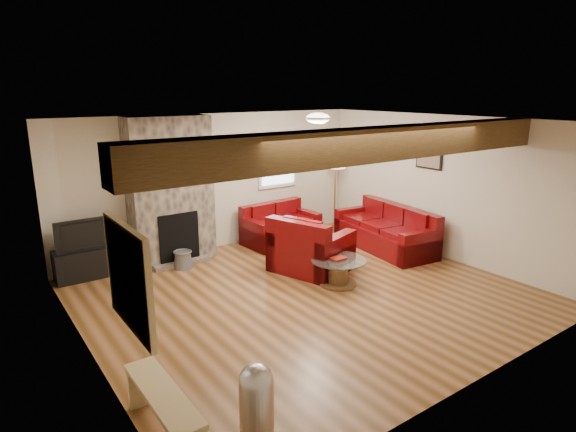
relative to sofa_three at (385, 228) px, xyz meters
The scene contains 18 objects.
room 2.74m from the sofa_three, 161.84° to the right, with size 8.00×8.00×8.00m.
oak_beam 3.75m from the sofa_three, 140.24° to the right, with size 6.00×0.36×0.38m, color #372410.
chimney_breast 3.95m from the sofa_three, 154.26° to the left, with size 1.40×0.67×2.50m.
back_window 2.49m from the sofa_three, 120.79° to the left, with size 0.90×0.08×1.10m, color silver, non-canonical shape.
hatch_window 6.00m from the sofa_three, 156.96° to the right, with size 0.08×1.00×0.90m, color tan, non-canonical shape.
ceiling_dome 2.58m from the sofa_three, behind, with size 0.40×0.40×0.18m, color white, non-canonical shape.
artwork_back 3.27m from the sofa_three, 140.86° to the left, with size 0.42×0.06×0.52m, color black, non-canonical shape.
artwork_right 1.52m from the sofa_three, 46.94° to the right, with size 0.06×0.55×0.42m, color black, non-canonical shape.
sofa_three is the anchor object (origin of this frame).
loveseat 1.98m from the sofa_three, 134.33° to the left, with size 1.43×0.82×0.76m, color #4D0508, non-canonical shape.
armchair_red 1.81m from the sofa_three, behind, with size 1.14×1.00×0.92m, color #4D0508, non-canonical shape.
coffee_table 2.05m from the sofa_three, 156.28° to the right, with size 0.85×0.85×0.44m.
tv_cabinet 5.22m from the sofa_three, 160.80° to the left, with size 0.97×0.39×0.48m, color black.
television 5.23m from the sofa_three, 160.80° to the left, with size 0.88×0.12×0.51m, color black.
floor_lamp 1.79m from the sofa_three, 87.98° to the left, with size 0.42×0.42×1.63m.
pine_bench 5.87m from the sofa_three, 154.79° to the right, with size 0.28×1.20×0.45m, color tan, non-canonical shape.
pedal_bin 5.57m from the sofa_three, 147.38° to the right, with size 0.29×0.29×0.74m, color #B5B5BA, non-canonical shape.
coal_bucket 3.73m from the sofa_three, 160.63° to the left, with size 0.32×0.32×0.30m, color slate, non-canonical shape.
Camera 1 is at (-4.02, -5.18, 2.92)m, focal length 30.00 mm.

